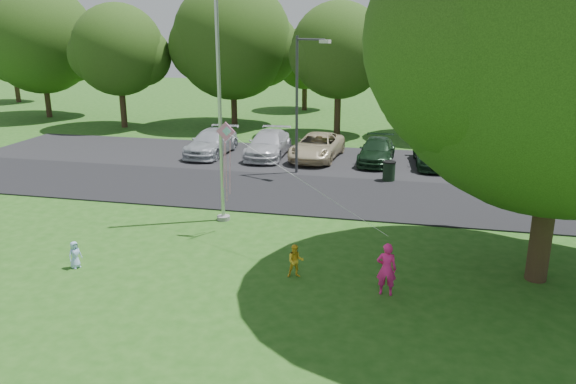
% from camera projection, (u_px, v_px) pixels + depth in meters
% --- Properties ---
extents(ground, '(120.00, 120.00, 0.00)m').
position_uv_depth(ground, '(282.00, 285.00, 16.30)').
color(ground, '#215416').
rests_on(ground, ground).
extents(park_road, '(60.00, 6.00, 0.06)m').
position_uv_depth(park_road, '(329.00, 195.00, 24.70)').
color(park_road, black).
rests_on(park_road, ground).
extents(parking_strip, '(42.00, 7.00, 0.06)m').
position_uv_depth(parking_strip, '(347.00, 161.00, 30.77)').
color(parking_strip, black).
rests_on(parking_strip, ground).
extents(flagpole, '(0.50, 0.50, 10.00)m').
position_uv_depth(flagpole, '(220.00, 112.00, 20.51)').
color(flagpole, '#B7BABF').
rests_on(flagpole, ground).
extents(street_lamp, '(1.79, 0.91, 6.75)m').
position_uv_depth(street_lamp, '(301.00, 93.00, 27.08)').
color(street_lamp, '#3F3F44').
rests_on(street_lamp, ground).
extents(trash_can, '(0.63, 0.63, 0.99)m').
position_uv_depth(trash_can, '(389.00, 171.00, 26.83)').
color(trash_can, black).
rests_on(trash_can, ground).
extents(big_tree, '(11.06, 10.53, 12.70)m').
position_uv_depth(big_tree, '(567.00, 30.00, 14.55)').
color(big_tree, '#332316').
rests_on(big_tree, ground).
extents(tree_row, '(64.35, 11.94, 10.88)m').
position_uv_depth(tree_row, '(390.00, 48.00, 36.96)').
color(tree_row, '#332316').
rests_on(tree_row, ground).
extents(horizon_trees, '(77.46, 7.20, 7.02)m').
position_uv_depth(horizon_trees, '(425.00, 62.00, 45.85)').
color(horizon_trees, '#332316').
rests_on(horizon_trees, ground).
extents(parked_cars, '(17.41, 5.32, 1.43)m').
position_uv_depth(parked_cars, '(342.00, 148.00, 30.71)').
color(parked_cars, '#B2B7BF').
rests_on(parked_cars, ground).
extents(woman, '(0.56, 0.37, 1.53)m').
position_uv_depth(woman, '(386.00, 269.00, 15.53)').
color(woman, '#FF218A').
rests_on(woman, ground).
extents(child_yellow, '(0.59, 0.51, 1.02)m').
position_uv_depth(child_yellow, '(296.00, 261.00, 16.68)').
color(child_yellow, yellow).
rests_on(child_yellow, ground).
extents(child_blue, '(0.43, 0.50, 0.87)m').
position_uv_depth(child_blue, '(75.00, 255.00, 17.33)').
color(child_blue, '#A6C8FF').
rests_on(child_blue, ground).
extents(kite, '(6.17, 3.93, 2.94)m').
position_uv_depth(kite, '(229.00, 145.00, 19.33)').
color(kite, pink).
rests_on(kite, ground).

